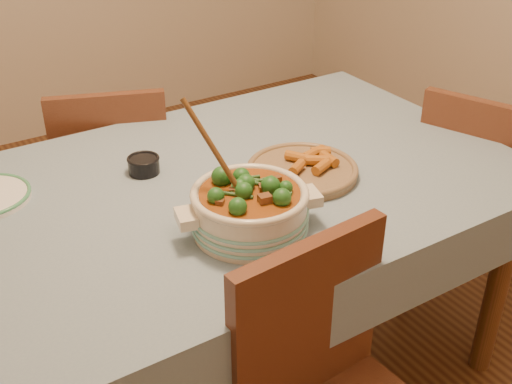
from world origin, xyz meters
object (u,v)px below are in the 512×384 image
dining_table (233,206)px  fried_plate (302,168)px  condiment_bowl (144,164)px  chair_far (115,178)px  chair_right (479,192)px  stew_casserole (249,206)px

dining_table → fried_plate: 0.23m
condiment_bowl → fried_plate: size_ratio=0.32×
dining_table → fried_plate: size_ratio=5.20×
chair_far → chair_right: bearing=163.3°
dining_table → condiment_bowl: (-0.20, 0.17, 0.12)m
stew_casserole → chair_far: 0.98m
dining_table → chair_far: 0.70m
stew_casserole → fried_plate: bearing=30.6°
dining_table → stew_casserole: bearing=-111.6°
stew_casserole → fried_plate: (0.28, 0.17, -0.05)m
stew_casserole → fried_plate: size_ratio=1.15×
chair_far → chair_right: 1.33m
stew_casserole → fried_plate: stew_casserole is taller
stew_casserole → condiment_bowl: size_ratio=3.57×
dining_table → condiment_bowl: bearing=139.0°
chair_far → chair_right: (1.05, -0.81, 0.01)m
fried_plate → chair_far: 0.86m
condiment_bowl → chair_right: bearing=-15.7°
dining_table → chair_right: (0.93, -0.15, -0.17)m
dining_table → chair_far: size_ratio=1.96×
fried_plate → chair_right: bearing=-4.5°
fried_plate → chair_far: chair_far is taller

